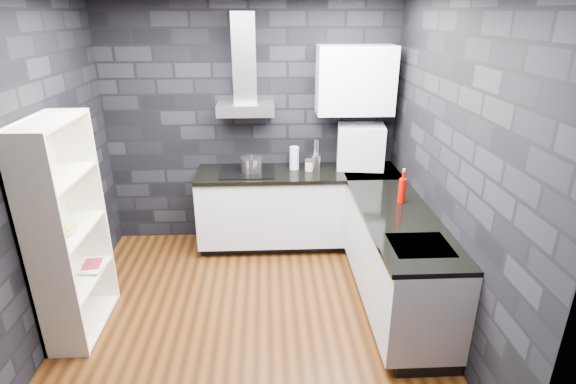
{
  "coord_description": "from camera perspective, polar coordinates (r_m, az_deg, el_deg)",
  "views": [
    {
      "loc": [
        0.17,
        -3.31,
        2.52
      ],
      "look_at": [
        0.35,
        0.45,
        1.0
      ],
      "focal_mm": 28.0,
      "sensor_mm": 36.0,
      "label": 1
    }
  ],
  "objects": [
    {
      "name": "ground",
      "position": [
        4.16,
        -4.69,
        -15.36
      ],
      "size": [
        3.2,
        3.2,
        0.0
      ],
      "primitive_type": "plane",
      "color": "#4A250D"
    },
    {
      "name": "wall_back",
      "position": [
        5.07,
        -4.64,
        8.59
      ],
      "size": [
        3.2,
        0.05,
        2.7
      ],
      "primitive_type": "cube",
      "color": "black",
      "rests_on": "ground"
    },
    {
      "name": "wall_front",
      "position": [
        2.05,
        -7.2,
        -12.86
      ],
      "size": [
        3.2,
        0.05,
        2.7
      ],
      "primitive_type": "cube",
      "color": "black",
      "rests_on": "ground"
    },
    {
      "name": "wall_left",
      "position": [
        3.94,
        -29.71,
        1.76
      ],
      "size": [
        0.05,
        3.2,
        2.7
      ],
      "primitive_type": "cube",
      "color": "black",
      "rests_on": "ground"
    },
    {
      "name": "wall_right",
      "position": [
        3.8,
        19.97,
        2.7
      ],
      "size": [
        0.05,
        3.2,
        2.7
      ],
      "primitive_type": "cube",
      "color": "black",
      "rests_on": "ground"
    },
    {
      "name": "toekick_back",
      "position": [
        5.27,
        1.17,
        -5.94
      ],
      "size": [
        2.18,
        0.5,
        0.1
      ],
      "primitive_type": "cube",
      "color": "black",
      "rests_on": "ground"
    },
    {
      "name": "toekick_right",
      "position": [
        4.37,
        13.68,
        -13.16
      ],
      "size": [
        0.5,
        1.78,
        0.1
      ],
      "primitive_type": "cube",
      "color": "black",
      "rests_on": "ground"
    },
    {
      "name": "counter_back_cab",
      "position": [
        5.05,
        1.24,
        -1.84
      ],
      "size": [
        2.2,
        0.6,
        0.76
      ],
      "primitive_type": "cube",
      "color": "silver",
      "rests_on": "ground"
    },
    {
      "name": "counter_right_cab",
      "position": [
        4.13,
        13.68,
        -8.31
      ],
      "size": [
        0.6,
        1.8,
        0.76
      ],
      "primitive_type": "cube",
      "color": "silver",
      "rests_on": "ground"
    },
    {
      "name": "counter_back_top",
      "position": [
        4.89,
        1.29,
        2.41
      ],
      "size": [
        2.2,
        0.62,
        0.04
      ],
      "primitive_type": "cube",
      "color": "black",
      "rests_on": "counter_back_cab"
    },
    {
      "name": "counter_right_top",
      "position": [
        3.94,
        14.05,
        -3.28
      ],
      "size": [
        0.62,
        1.8,
        0.04
      ],
      "primitive_type": "cube",
      "color": "black",
      "rests_on": "counter_right_cab"
    },
    {
      "name": "counter_corner_top",
      "position": [
        5.02,
        10.44,
        2.55
      ],
      "size": [
        0.62,
        0.62,
        0.04
      ],
      "primitive_type": "cube",
      "color": "black",
      "rests_on": "counter_right_cab"
    },
    {
      "name": "hood_body",
      "position": [
        4.84,
        -5.38,
        10.46
      ],
      "size": [
        0.6,
        0.34,
        0.12
      ],
      "primitive_type": "cube",
      "color": "#B1B1B6",
      "rests_on": "wall_back"
    },
    {
      "name": "hood_chimney",
      "position": [
        4.83,
        -5.57,
        16.56
      ],
      "size": [
        0.24,
        0.2,
        0.9
      ],
      "primitive_type": "cube",
      "color": "#B1B1B6",
      "rests_on": "hood_body"
    },
    {
      "name": "upper_cabinet",
      "position": [
        4.87,
        8.55,
        13.86
      ],
      "size": [
        0.8,
        0.35,
        0.7
      ],
      "primitive_type": "cube",
      "color": "silver",
      "rests_on": "wall_back"
    },
    {
      "name": "cooktop",
      "position": [
        4.88,
        -5.17,
        2.62
      ],
      "size": [
        0.58,
        0.5,
        0.01
      ],
      "primitive_type": "cube",
      "color": "black",
      "rests_on": "counter_back_top"
    },
    {
      "name": "sink_rim",
      "position": [
        3.52,
        16.46,
        -6.52
      ],
      "size": [
        0.44,
        0.4,
        0.01
      ],
      "primitive_type": "cube",
      "color": "#B1B1B6",
      "rests_on": "counter_right_top"
    },
    {
      "name": "pot",
      "position": [
        4.86,
        -4.64,
        3.45
      ],
      "size": [
        0.24,
        0.24,
        0.14
      ],
      "primitive_type": "cylinder",
      "rotation": [
        0.0,
        0.0,
        -0.03
      ],
      "color": "silver",
      "rests_on": "cooktop"
    },
    {
      "name": "glass_vase",
      "position": [
        4.93,
        0.81,
        4.34
      ],
      "size": [
        0.13,
        0.13,
        0.25
      ],
      "primitive_type": "cylinder",
      "rotation": [
        0.0,
        0.0,
        0.29
      ],
      "color": "silver",
      "rests_on": "counter_back_top"
    },
    {
      "name": "storage_jar",
      "position": [
        4.9,
        2.7,
        3.36
      ],
      "size": [
        0.11,
        0.11,
        0.11
      ],
      "primitive_type": "cylinder",
      "rotation": [
        0.0,
        0.0,
        -0.34
      ],
      "color": "tan",
      "rests_on": "counter_back_top"
    },
    {
      "name": "utensil_crock",
      "position": [
        4.99,
        3.53,
        3.88
      ],
      "size": [
        0.13,
        0.13,
        0.14
      ],
      "primitive_type": "cylinder",
      "rotation": [
        0.0,
        0.0,
        0.25
      ],
      "color": "silver",
      "rests_on": "counter_back_top"
    },
    {
      "name": "appliance_garage",
      "position": [
        5.03,
        9.16,
        5.62
      ],
      "size": [
        0.55,
        0.45,
        0.5
      ],
      "primitive_type": "cube",
      "rotation": [
        0.0,
        0.0,
        -0.13
      ],
      "color": "silver",
      "rests_on": "counter_back_top"
    },
    {
      "name": "red_bottle",
      "position": [
        4.18,
        14.27,
        0.18
      ],
      "size": [
        0.08,
        0.08,
        0.23
      ],
      "primitive_type": "cylinder",
      "rotation": [
        0.0,
        0.0,
        -0.3
      ],
      "color": "#9D0900",
      "rests_on": "counter_right_top"
    },
    {
      "name": "bookshelf",
      "position": [
        3.96,
        -26.21,
        -4.56
      ],
      "size": [
        0.55,
        0.86,
        1.8
      ],
      "primitive_type": "cube",
      "rotation": [
        0.0,
        0.0,
        0.28
      ],
      "color": "silver",
      "rests_on": "ground"
    },
    {
      "name": "fruit_bowl",
      "position": [
        3.9,
        -26.62,
        -4.45
      ],
      "size": [
        0.24,
        0.24,
        0.05
      ],
      "primitive_type": "imported",
      "rotation": [
        0.0,
        0.0,
        -0.14
      ],
      "color": "silver",
      "rests_on": "bookshelf"
    },
    {
      "name": "book_red",
      "position": [
        4.26,
        -24.75,
        -7.41
      ],
      "size": [
        0.15,
        0.04,
        0.2
      ],
      "primitive_type": "imported",
      "rotation": [
        0.0,
        0.0,
        0.12
      ],
      "color": "maroon",
      "rests_on": "bookshelf"
    },
    {
      "name": "book_second",
      "position": [
        4.24,
        -24.72,
        -7.21
      ],
      "size": [
        0.18,
        0.04,
        0.25
      ],
      "primitive_type": "imported",
      "rotation": [
        0.0,
        0.0,
        -0.12
      ],
      "color": "#B2B2B2",
      "rests_on": "bookshelf"
    }
  ]
}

